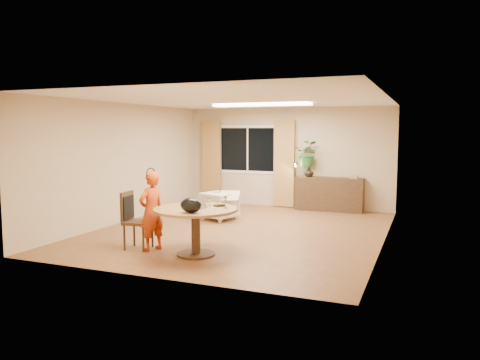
# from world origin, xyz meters

# --- Properties ---
(floor) EXTENTS (6.50, 6.50, 0.00)m
(floor) POSITION_xyz_m (0.00, 0.00, 0.00)
(floor) COLOR brown
(floor) RESTS_ON ground
(ceiling) EXTENTS (6.50, 6.50, 0.00)m
(ceiling) POSITION_xyz_m (0.00, 0.00, 2.60)
(ceiling) COLOR white
(ceiling) RESTS_ON wall_back
(wall_back) EXTENTS (5.50, 0.00, 5.50)m
(wall_back) POSITION_xyz_m (0.00, 3.25, 1.30)
(wall_back) COLOR tan
(wall_back) RESTS_ON floor
(wall_left) EXTENTS (0.00, 6.50, 6.50)m
(wall_left) POSITION_xyz_m (-2.75, 0.00, 1.30)
(wall_left) COLOR tan
(wall_left) RESTS_ON floor
(wall_right) EXTENTS (0.00, 6.50, 6.50)m
(wall_right) POSITION_xyz_m (2.75, 0.00, 1.30)
(wall_right) COLOR tan
(wall_right) RESTS_ON floor
(window) EXTENTS (1.70, 0.03, 1.30)m
(window) POSITION_xyz_m (-1.10, 3.23, 1.50)
(window) COLOR white
(window) RESTS_ON wall_back
(curtain_left) EXTENTS (0.55, 0.08, 2.25)m
(curtain_left) POSITION_xyz_m (-2.15, 3.15, 1.15)
(curtain_left) COLOR olive
(curtain_left) RESTS_ON wall_back
(curtain_right) EXTENTS (0.55, 0.08, 2.25)m
(curtain_right) POSITION_xyz_m (-0.05, 3.15, 1.15)
(curtain_right) COLOR olive
(curtain_right) RESTS_ON wall_back
(ceiling_panel) EXTENTS (2.20, 0.35, 0.05)m
(ceiling_panel) POSITION_xyz_m (0.00, 1.20, 2.57)
(ceiling_panel) COLOR white
(ceiling_panel) RESTS_ON ceiling
(dining_table) EXTENTS (1.34, 1.34, 0.76)m
(dining_table) POSITION_xyz_m (0.01, -1.98, 0.60)
(dining_table) COLOR brown
(dining_table) RESTS_ON floor
(dining_chair) EXTENTS (0.52, 0.48, 0.97)m
(dining_chair) POSITION_xyz_m (-1.08, -1.99, 0.49)
(dining_chair) COLOR black
(dining_chair) RESTS_ON floor
(child) EXTENTS (0.56, 0.46, 1.33)m
(child) POSITION_xyz_m (-0.81, -1.98, 0.66)
(child) COLOR red
(child) RESTS_ON floor
(laptop) EXTENTS (0.38, 0.27, 0.24)m
(laptop) POSITION_xyz_m (-0.03, -2.00, 0.88)
(laptop) COLOR #B7B7BC
(laptop) RESTS_ON dining_table
(tumbler) EXTENTS (0.10, 0.10, 0.12)m
(tumbler) POSITION_xyz_m (0.10, -1.68, 0.82)
(tumbler) COLOR white
(tumbler) RESTS_ON dining_table
(wine_glass) EXTENTS (0.09, 0.09, 0.20)m
(wine_glass) POSITION_xyz_m (0.45, -1.80, 0.86)
(wine_glass) COLOR white
(wine_glass) RESTS_ON dining_table
(pot_lid) EXTENTS (0.23, 0.23, 0.03)m
(pot_lid) POSITION_xyz_m (0.27, -1.64, 0.78)
(pot_lid) COLOR white
(pot_lid) RESTS_ON dining_table
(handbag) EXTENTS (0.39, 0.29, 0.23)m
(handbag) POSITION_xyz_m (0.14, -2.38, 0.88)
(handbag) COLOR black
(handbag) RESTS_ON dining_table
(armchair) EXTENTS (0.85, 0.87, 0.63)m
(armchair) POSITION_xyz_m (-0.89, 0.93, 0.32)
(armchair) COLOR beige
(armchair) RESTS_ON floor
(throw) EXTENTS (0.58, 0.65, 0.03)m
(throw) POSITION_xyz_m (-0.62, 0.83, 0.65)
(throw) COLOR beige
(throw) RESTS_ON armchair
(sideboard) EXTENTS (1.68, 0.41, 0.84)m
(sideboard) POSITION_xyz_m (1.17, 3.01, 0.42)
(sideboard) COLOR black
(sideboard) RESTS_ON floor
(vase) EXTENTS (0.29, 0.29, 0.25)m
(vase) POSITION_xyz_m (0.64, 3.01, 0.96)
(vase) COLOR black
(vase) RESTS_ON sideboard
(bouquet) EXTENTS (0.60, 0.52, 0.66)m
(bouquet) POSITION_xyz_m (0.61, 3.01, 1.42)
(bouquet) COLOR #366626
(bouquet) RESTS_ON vase
(book_stack) EXTENTS (0.22, 0.18, 0.08)m
(book_stack) POSITION_xyz_m (1.77, 3.01, 0.88)
(book_stack) COLOR #97754D
(book_stack) RESTS_ON sideboard
(desk_lamp) EXTENTS (0.18, 0.18, 0.37)m
(desk_lamp) POSITION_xyz_m (0.31, 2.96, 1.03)
(desk_lamp) COLOR black
(desk_lamp) RESTS_ON sideboard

